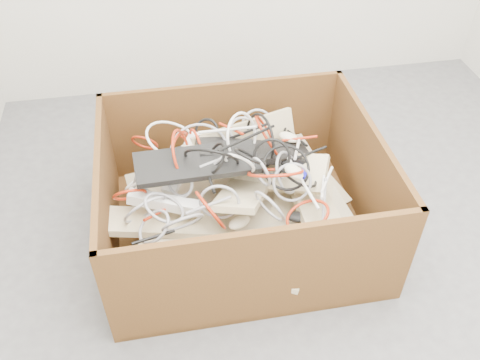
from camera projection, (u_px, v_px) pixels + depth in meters
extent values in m
plane|color=#4B4B4E|center=(310.00, 257.00, 2.28)|extent=(3.00, 3.00, 0.00)
cube|color=#3F290F|center=(241.00, 229.00, 2.38)|extent=(1.14, 0.95, 0.03)
cube|color=#3F290F|center=(224.00, 128.00, 2.56)|extent=(1.14, 0.02, 0.51)
cube|color=#3F290F|center=(264.00, 278.00, 1.88)|extent=(1.14, 0.03, 0.51)
cube|color=#3F290F|center=(365.00, 176.00, 2.29)|extent=(0.03, 0.90, 0.51)
cube|color=#3F290F|center=(108.00, 208.00, 2.15)|extent=(0.02, 0.90, 0.51)
cube|color=tan|center=(240.00, 215.00, 2.35)|extent=(1.00, 0.87, 0.18)
cube|color=tan|center=(221.00, 216.00, 2.23)|extent=(0.72, 0.64, 0.20)
cube|color=tan|center=(185.00, 178.00, 2.41)|extent=(0.51, 0.41, 0.07)
cube|color=tan|center=(305.00, 168.00, 2.42)|extent=(0.37, 0.51, 0.21)
cube|color=tan|center=(286.00, 239.00, 2.13)|extent=(0.35, 0.52, 0.06)
cube|color=tan|center=(164.00, 223.00, 2.09)|extent=(0.50, 0.22, 0.13)
cube|color=tan|center=(319.00, 215.00, 2.12)|extent=(0.21, 0.51, 0.19)
cube|color=tan|center=(245.00, 141.00, 2.32)|extent=(0.50, 0.24, 0.17)
cube|color=tan|center=(246.00, 190.00, 2.17)|extent=(0.35, 0.48, 0.25)
cube|color=tan|center=(271.00, 172.00, 2.24)|extent=(0.49, 0.40, 0.22)
cube|color=black|center=(255.00, 151.00, 2.21)|extent=(0.49, 0.19, 0.16)
cube|color=black|center=(197.00, 163.00, 2.07)|extent=(0.50, 0.21, 0.06)
ellipsoid|color=beige|center=(183.00, 171.00, 2.20)|extent=(0.11, 0.09, 0.03)
ellipsoid|color=beige|center=(289.00, 137.00, 2.32)|extent=(0.11, 0.11, 0.03)
ellipsoid|color=beige|center=(239.00, 222.00, 2.02)|extent=(0.11, 0.10, 0.03)
ellipsoid|color=beige|center=(294.00, 171.00, 2.01)|extent=(0.09, 0.11, 0.03)
ellipsoid|color=beige|center=(190.00, 149.00, 2.19)|extent=(0.11, 0.10, 0.03)
ellipsoid|color=black|center=(298.00, 217.00, 2.09)|extent=(0.11, 0.08, 0.03)
cube|color=white|center=(183.00, 163.00, 2.18)|extent=(0.20, 0.30, 0.13)
cube|color=white|center=(165.00, 202.00, 2.05)|extent=(0.30, 0.13, 0.10)
cube|color=#0E0DC9|center=(304.00, 174.00, 2.16)|extent=(0.06, 0.06, 0.03)
torus|color=gray|center=(261.00, 172.00, 2.02)|extent=(0.08, 0.15, 0.16)
torus|color=black|center=(286.00, 167.00, 2.09)|extent=(0.25, 0.22, 0.14)
torus|color=black|center=(212.00, 158.00, 2.06)|extent=(0.29, 0.17, 0.27)
torus|color=gray|center=(223.00, 163.00, 2.09)|extent=(0.13, 0.09, 0.15)
torus|color=gray|center=(183.00, 223.00, 1.93)|extent=(0.21, 0.15, 0.18)
torus|color=gray|center=(287.00, 172.00, 2.13)|extent=(0.14, 0.24, 0.23)
torus|color=gray|center=(180.00, 182.00, 2.06)|extent=(0.12, 0.13, 0.14)
torus|color=gray|center=(269.00, 206.00, 1.95)|extent=(0.14, 0.17, 0.20)
torus|color=gray|center=(145.00, 210.00, 2.02)|extent=(0.22, 0.15, 0.23)
torus|color=gray|center=(292.00, 182.00, 2.05)|extent=(0.22, 0.12, 0.20)
torus|color=#9D220B|center=(130.00, 195.00, 2.03)|extent=(0.18, 0.11, 0.16)
torus|color=#9D220B|center=(276.00, 172.00, 2.02)|extent=(0.31, 0.26, 0.19)
torus|color=gray|center=(243.00, 131.00, 2.28)|extent=(0.18, 0.16, 0.11)
torus|color=#9D220B|center=(181.00, 155.00, 2.20)|extent=(0.15, 0.24, 0.27)
torus|color=#9D220B|center=(211.00, 210.00, 1.92)|extent=(0.12, 0.22, 0.23)
torus|color=#9D220B|center=(307.00, 215.00, 1.96)|extent=(0.23, 0.24, 0.11)
torus|color=silver|center=(239.00, 163.00, 2.03)|extent=(0.17, 0.11, 0.17)
torus|color=black|center=(250.00, 157.00, 2.01)|extent=(0.15, 0.18, 0.13)
torus|color=gray|center=(154.00, 227.00, 1.92)|extent=(0.18, 0.21, 0.12)
torus|color=#9D220B|center=(145.00, 143.00, 2.31)|extent=(0.15, 0.10, 0.16)
torus|color=black|center=(272.00, 157.00, 2.06)|extent=(0.20, 0.12, 0.17)
torus|color=silver|center=(173.00, 140.00, 2.23)|extent=(0.30, 0.32, 0.13)
torus|color=#9D220B|center=(196.00, 145.00, 2.21)|extent=(0.06, 0.16, 0.17)
torus|color=#9D220B|center=(182.00, 155.00, 2.11)|extent=(0.10, 0.27, 0.27)
torus|color=black|center=(216.00, 158.00, 2.04)|extent=(0.11, 0.18, 0.16)
torus|color=silver|center=(242.00, 137.00, 2.17)|extent=(0.17, 0.24, 0.27)
torus|color=black|center=(207.00, 131.00, 2.26)|extent=(0.14, 0.13, 0.10)
torus|color=gray|center=(257.00, 125.00, 2.36)|extent=(0.19, 0.11, 0.17)
torus|color=gray|center=(164.00, 208.00, 1.96)|extent=(0.17, 0.19, 0.10)
torus|color=gray|center=(154.00, 181.00, 2.11)|extent=(0.12, 0.16, 0.14)
torus|color=black|center=(298.00, 173.00, 2.12)|extent=(0.21, 0.24, 0.13)
torus|color=gray|center=(199.00, 151.00, 2.21)|extent=(0.34, 0.29, 0.20)
torus|color=black|center=(260.00, 141.00, 2.22)|extent=(0.09, 0.33, 0.34)
torus|color=gray|center=(219.00, 202.00, 1.96)|extent=(0.17, 0.07, 0.18)
torus|color=gray|center=(138.00, 175.00, 2.21)|extent=(0.08, 0.19, 0.18)
torus|color=silver|center=(147.00, 173.00, 2.16)|extent=(0.23, 0.28, 0.23)
torus|color=#9D220B|center=(269.00, 137.00, 2.24)|extent=(0.16, 0.29, 0.26)
cylinder|color=#9D220B|center=(158.00, 213.00, 2.01)|extent=(0.12, 0.12, 0.07)
cylinder|color=black|center=(211.00, 149.00, 2.16)|extent=(0.28, 0.04, 0.05)
cylinder|color=black|center=(247.00, 138.00, 2.06)|extent=(0.26, 0.16, 0.04)
cylinder|color=black|center=(292.00, 134.00, 2.36)|extent=(0.08, 0.25, 0.06)
cylinder|color=black|center=(208.00, 175.00, 2.03)|extent=(0.04, 0.20, 0.03)
cylinder|color=silver|center=(303.00, 183.00, 2.04)|extent=(0.07, 0.26, 0.06)
cylinder|color=gray|center=(209.00, 205.00, 1.95)|extent=(0.18, 0.08, 0.02)
cylinder|color=black|center=(304.00, 155.00, 2.18)|extent=(0.21, 0.08, 0.02)
cylinder|color=#9D220B|center=(231.00, 129.00, 2.21)|extent=(0.10, 0.11, 0.02)
cylinder|color=black|center=(284.00, 136.00, 2.33)|extent=(0.09, 0.23, 0.03)
cylinder|color=black|center=(244.00, 133.00, 2.25)|extent=(0.21, 0.02, 0.09)
cylinder|color=silver|center=(323.00, 183.00, 2.09)|extent=(0.09, 0.21, 0.05)
cylinder|color=black|center=(154.00, 237.00, 1.87)|extent=(0.16, 0.06, 0.03)
cylinder|color=gray|center=(324.00, 207.00, 2.01)|extent=(0.10, 0.27, 0.07)
cylinder|color=gray|center=(214.00, 161.00, 2.06)|extent=(0.13, 0.06, 0.02)
cylinder|color=#9D220B|center=(199.00, 143.00, 2.28)|extent=(0.15, 0.14, 0.02)
cylinder|color=#9D220B|center=(300.00, 138.00, 2.29)|extent=(0.15, 0.05, 0.04)
cylinder|color=silver|center=(327.00, 179.00, 2.10)|extent=(0.12, 0.18, 0.05)
cylinder|color=gray|center=(205.00, 153.00, 2.21)|extent=(0.19, 0.04, 0.05)
cylinder|color=silver|center=(297.00, 149.00, 2.19)|extent=(0.09, 0.21, 0.09)
cylinder|color=silver|center=(228.00, 130.00, 2.20)|extent=(0.25, 0.07, 0.05)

